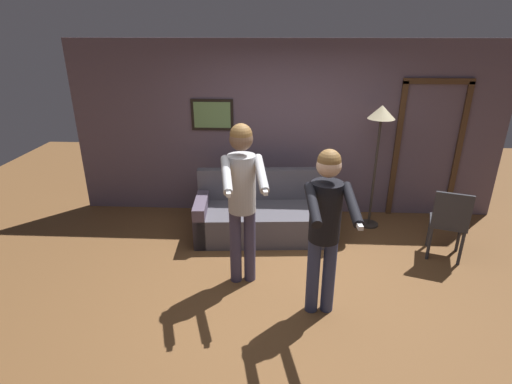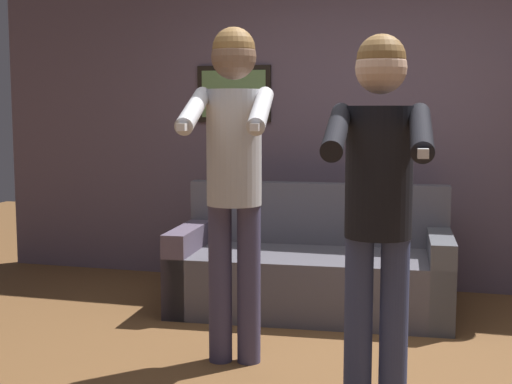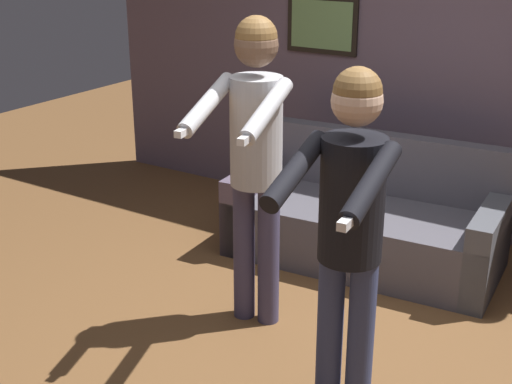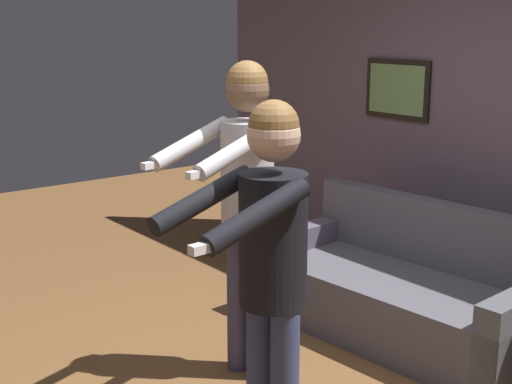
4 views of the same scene
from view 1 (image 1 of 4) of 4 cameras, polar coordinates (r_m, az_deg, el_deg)
ground_plane at (r=4.63m, az=4.32°, el=-13.75°), size 12.00×12.00×0.00m
back_wall_assembly at (r=6.06m, az=4.52°, el=8.74°), size 6.40×0.10×2.60m
couch at (r=5.61m, az=1.26°, el=-3.45°), size 1.96×0.98×0.87m
torchiere_lamp at (r=5.72m, az=17.34°, el=9.14°), size 0.37×0.37×1.77m
person_standing_left at (r=4.22m, az=-2.01°, el=0.35°), size 0.52×0.78×1.84m
person_standing_right at (r=3.82m, az=9.90°, el=-3.85°), size 0.47×0.71×1.73m
dining_chair_distant at (r=5.46m, az=25.87°, el=-3.73°), size 0.53×0.53×0.93m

